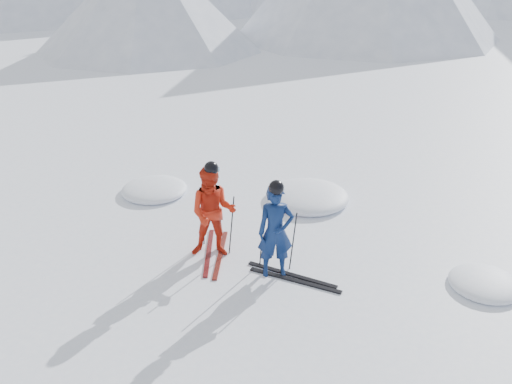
% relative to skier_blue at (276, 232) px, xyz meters
% --- Properties ---
extents(ground, '(160.00, 160.00, 0.00)m').
position_rel_skier_blue_xyz_m(ground, '(1.22, 0.41, -0.85)').
color(ground, white).
rests_on(ground, ground).
extents(skier_blue, '(0.74, 0.63, 1.71)m').
position_rel_skier_blue_xyz_m(skier_blue, '(0.00, 0.00, 0.00)').
color(skier_blue, '#0D204E').
rests_on(skier_blue, ground).
extents(skier_red, '(1.03, 0.90, 1.78)m').
position_rel_skier_blue_xyz_m(skier_red, '(-1.28, 0.25, 0.04)').
color(skier_red, red).
rests_on(skier_red, ground).
extents(pole_blue_left, '(0.12, 0.08, 1.14)m').
position_rel_skier_blue_xyz_m(pole_blue_left, '(-0.30, 0.15, -0.28)').
color(pole_blue_left, black).
rests_on(pole_blue_left, ground).
extents(pole_blue_right, '(0.12, 0.07, 1.14)m').
position_rel_skier_blue_xyz_m(pole_blue_right, '(0.25, 0.25, -0.28)').
color(pole_blue_right, black).
rests_on(pole_blue_right, ground).
extents(pole_red_left, '(0.12, 0.09, 1.18)m').
position_rel_skier_blue_xyz_m(pole_red_left, '(-1.58, 0.50, -0.26)').
color(pole_red_left, black).
rests_on(pole_red_left, ground).
extents(pole_red_right, '(0.12, 0.08, 1.18)m').
position_rel_skier_blue_xyz_m(pole_red_right, '(-0.98, 0.40, -0.26)').
color(pole_red_right, black).
rests_on(pole_red_right, ground).
extents(ski_worn_left, '(0.66, 1.63, 0.03)m').
position_rel_skier_blue_xyz_m(ski_worn_left, '(-1.40, 0.25, -0.84)').
color(ski_worn_left, black).
rests_on(ski_worn_left, ground).
extents(ski_worn_right, '(0.55, 1.66, 0.03)m').
position_rel_skier_blue_xyz_m(ski_worn_right, '(-1.16, 0.25, -0.84)').
color(ski_worn_right, black).
rests_on(ski_worn_right, ground).
extents(ski_loose_a, '(1.70, 0.33, 0.03)m').
position_rel_skier_blue_xyz_m(ski_loose_a, '(0.30, 0.04, -0.84)').
color(ski_loose_a, black).
rests_on(ski_loose_a, ground).
extents(ski_loose_b, '(1.70, 0.27, 0.03)m').
position_rel_skier_blue_xyz_m(ski_loose_b, '(0.40, -0.11, -0.84)').
color(ski_loose_b, black).
rests_on(ski_loose_b, ground).
extents(snow_lumps, '(8.60, 3.84, 0.42)m').
position_rel_skier_blue_xyz_m(snow_lumps, '(-0.69, 2.53, -0.85)').
color(snow_lumps, white).
rests_on(snow_lumps, ground).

